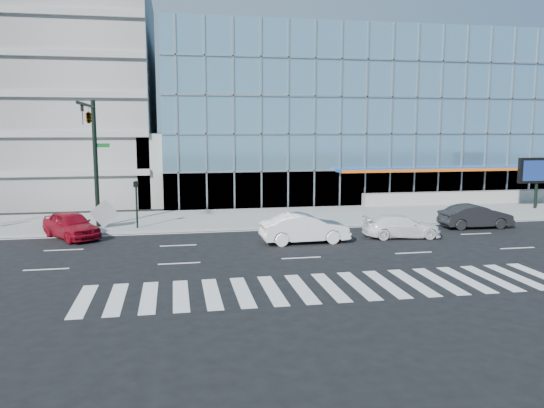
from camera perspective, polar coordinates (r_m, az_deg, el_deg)
The scene contains 15 objects.
ground at distance 30.38m, azimuth 1.37°, elevation -4.04°, with size 160.00×160.00×0.00m, color black.
sidewalk at distance 38.09m, azimuth -1.11°, elevation -1.45°, with size 120.00×8.00×0.15m, color gray.
theatre_building at distance 58.65m, azimuth 9.68°, elevation 9.05°, with size 42.00×26.00×15.00m, color #77ABC7.
parking_garage at distance 56.90m, azimuth -25.10°, elevation 10.97°, with size 24.00×24.00×20.00m, color gray.
ramp_block at distance 47.19m, azimuth -10.36°, elevation 3.84°, with size 6.00×8.00×6.00m, color gray.
tower_backdrop at distance 103.41m, azimuth -24.88°, elevation 17.15°, with size 14.00×14.00×48.00m, color gray.
retaining_wall at distance 50.94m, azimuth 25.84°, elevation 0.81°, with size 30.00×0.80×1.00m, color gray.
traffic_signal at distance 33.98m, azimuth -18.90°, elevation 7.29°, with size 1.14×5.74×8.00m.
ped_signal_post at distance 34.35m, azimuth -14.39°, elevation 0.74°, with size 0.30×0.33×3.00m.
marquee_sign at distance 46.65m, azimuth 26.65°, elevation 3.15°, with size 3.20×0.43×4.00m.
white_suv at distance 32.29m, azimuth 13.76°, elevation -2.35°, with size 1.86×4.58×1.33m, color white.
white_sedan at distance 29.97m, azimuth 3.53°, elevation -2.61°, with size 1.74×5.00×1.65m, color white.
dark_sedan at distance 36.78m, azimuth 21.06°, elevation -1.25°, with size 1.62×4.63×1.53m, color black.
red_sedan at distance 33.24m, azimuth -20.81°, elevation -2.12°, with size 1.88×4.68×1.60m, color maroon.
tilted_panel at distance 35.15m, azimuth -17.60°, elevation -0.99°, with size 1.30×0.06×1.30m, color #A3A3A3.
Camera 1 is at (-6.14, -29.07, 6.37)m, focal length 35.00 mm.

